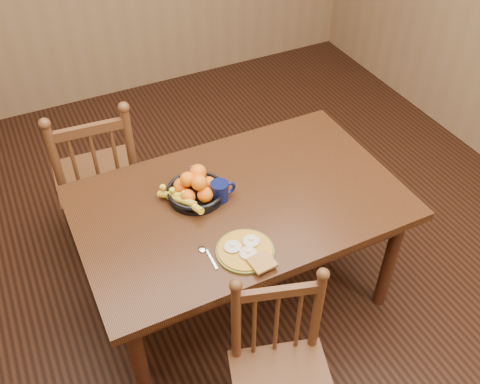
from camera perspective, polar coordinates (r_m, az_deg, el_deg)
name	(u,v)px	position (r m, az deg, el deg)	size (l,w,h in m)	color
room	(240,95)	(2.28, 0.00, 10.35)	(4.52, 5.02, 2.72)	black
dining_table	(240,212)	(2.70, 0.00, -2.13)	(1.60, 1.00, 0.75)	black
chair_far	(98,178)	(3.23, -14.90, 1.40)	(0.51, 0.49, 1.05)	#462B15
chair_near	(281,377)	(2.40, 4.44, -19.05)	(0.52, 0.50, 0.92)	#462B15
breakfast_plate	(246,251)	(2.39, 0.64, -6.29)	(0.26, 0.29, 0.04)	#59601E
fork	(242,259)	(2.37, 0.22, -7.12)	(0.06, 0.18, 0.00)	silver
spoon	(205,252)	(2.40, -3.74, -6.45)	(0.04, 0.16, 0.01)	silver
coffee_mug	(220,191)	(2.61, -2.11, 0.13)	(0.13, 0.09, 0.10)	#0B113D
juice_glass	(195,176)	(2.72, -4.82, 1.75)	(0.06, 0.06, 0.09)	silver
fruit_bowl	(194,189)	(2.62, -4.88, 0.34)	(0.32, 0.32, 0.17)	black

